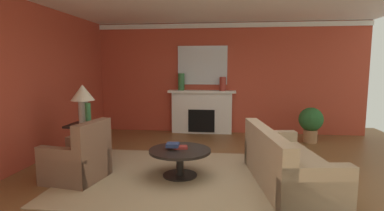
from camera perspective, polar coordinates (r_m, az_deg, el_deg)
ground_plane at (r=5.15m, az=4.95°, el=-12.85°), size 8.80×8.80×0.00m
wall_fireplace at (r=8.21m, az=5.88°, el=5.11°), size 7.37×0.12×2.93m
wall_window at (r=6.28m, az=-28.10°, el=3.64°), size 0.12×7.21×2.93m
crown_moulding at (r=8.20m, az=6.00°, el=14.82°), size 7.37×0.08×0.12m
area_rug at (r=5.06m, az=-2.28°, el=-13.15°), size 3.63×2.75×0.01m
fireplace at (r=8.12m, az=1.87°, el=-1.40°), size 1.80×0.35×1.16m
mantel_mirror at (r=8.14m, az=1.99°, el=7.61°), size 1.32×0.04×1.03m
sofa at (r=4.83m, az=17.22°, el=-10.80°), size 1.20×2.21×0.85m
armchair_near_window at (r=5.13m, az=-20.69°, el=-9.79°), size 0.92×0.92×0.95m
coffee_table at (r=4.95m, az=-2.30°, el=-9.58°), size 1.00×1.00×0.45m
side_table at (r=6.14m, az=-19.62°, el=-6.06°), size 0.56×0.56×0.70m
table_lamp at (r=6.01m, az=-19.96°, el=1.62°), size 0.44×0.44×0.75m
vase_mantel_right at (r=7.96m, az=5.82°, el=4.10°), size 0.17×0.17×0.36m
vase_mantel_left at (r=8.05m, az=-2.05°, el=4.49°), size 0.17×0.17×0.45m
vase_on_side_table at (r=5.87m, az=-19.04°, el=-1.57°), size 0.10×0.10×0.42m
book_red_cover at (r=4.97m, az=-2.17°, el=-7.90°), size 0.25×0.19×0.04m
book_art_folio at (r=4.93m, az=-3.67°, el=-7.45°), size 0.20×0.20×0.06m
potted_plant at (r=7.63m, az=21.54°, el=-2.89°), size 0.56×0.56×0.83m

